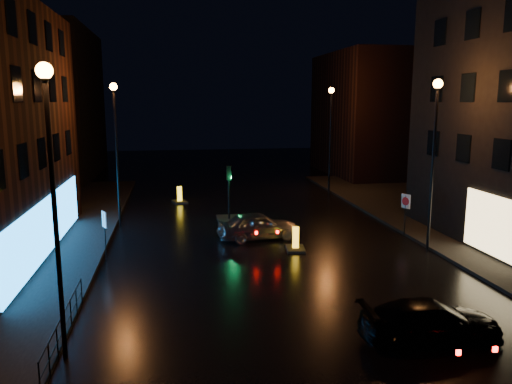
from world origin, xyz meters
The scene contains 15 objects.
ground centered at (0.00, 0.00, 0.00)m, with size 120.00×120.00×0.00m, color black.
building_far_left centered at (-16.00, 35.00, 7.00)m, with size 8.00×16.00×14.00m, color black.
building_far_right centered at (15.00, 32.00, 6.00)m, with size 8.00×14.00×12.00m, color black.
street_lamp_lnear centered at (-7.80, -2.00, 5.56)m, with size 0.44×0.44×8.37m.
street_lamp_lfar centered at (-7.80, 14.00, 5.56)m, with size 0.44×0.44×8.37m.
street_lamp_rnear centered at (7.80, 6.00, 5.56)m, with size 0.44×0.44×8.37m.
street_lamp_rfar centered at (7.80, 22.00, 5.56)m, with size 0.44×0.44×8.37m.
traffic_signal centered at (-1.20, 14.00, 0.50)m, with size 1.40×2.40×3.45m.
guard_railing centered at (-8.00, -1.00, 0.74)m, with size 0.05×6.04×1.00m.
silver_hatchback centered at (-0.13, 9.59, 0.74)m, with size 1.74×4.32×1.47m, color #9C9EA3.
dark_sedan centered at (3.17, -2.78, 0.64)m, with size 1.81×4.45×1.29m, color black.
bollard_near centered at (1.38, 7.31, 0.26)m, with size 1.06×1.45×1.17m.
bollard_far centered at (-4.16, 20.18, 0.26)m, with size 1.21×1.54×1.19m.
road_sign_left centered at (-7.78, 7.28, 1.74)m, with size 0.28×0.53×2.32m.
road_sign_right centered at (7.90, 8.76, 1.77)m, with size 0.29×0.54×2.37m.
Camera 1 is at (-4.54, -16.11, 7.38)m, focal length 35.00 mm.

